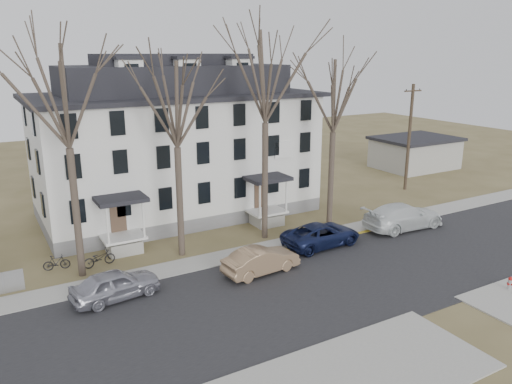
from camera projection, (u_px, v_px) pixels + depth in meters
ground at (346, 301)px, 25.28m from camera, size 120.00×120.00×0.00m
main_road at (322, 285)px, 26.95m from camera, size 120.00×10.00×0.04m
far_sidewalk at (266, 249)px, 31.96m from camera, size 120.00×2.00×0.08m
yellow_curb at (336, 239)px, 33.60m from camera, size 14.00×0.25×0.06m
boarding_house at (176, 145)px, 37.87m from camera, size 20.80×12.36×12.05m
distant_building at (415, 152)px, 53.97m from camera, size 8.50×6.50×3.35m
tree_far_left at (63, 89)px, 25.41m from camera, size 8.40×8.40×13.72m
tree_mid_left at (175, 99)px, 28.47m from camera, size 7.80×7.80×12.74m
tree_center at (265, 70)px, 30.94m from camera, size 9.00×9.00×14.70m
tree_mid_right at (335, 91)px, 33.97m from camera, size 7.80×7.80×12.74m
utility_pole_far at (409, 136)px, 44.49m from camera, size 2.00×0.28×9.50m
car_silver at (116, 285)px, 25.28m from camera, size 4.71×2.40×1.54m
car_tan at (261, 261)px, 28.26m from camera, size 4.67×2.00×1.50m
car_navy at (321, 235)px, 32.27m from camera, size 5.44×2.68×1.48m
car_white at (403, 217)px, 35.40m from camera, size 6.27×2.79×1.79m
bicycle_left at (99, 259)px, 29.20m from camera, size 1.94×0.87×0.99m
bicycle_right at (57, 263)px, 28.71m from camera, size 1.54×0.66×0.89m
fire_hydrant at (510, 284)px, 26.29m from camera, size 0.32×0.30×0.78m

